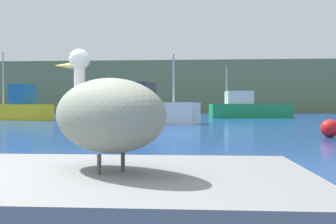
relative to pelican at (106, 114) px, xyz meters
name	(u,v)px	position (x,y,z in m)	size (l,w,h in m)	color
hillside_backdrop	(186,88)	(-0.91, 70.04, 3.55)	(140.00, 14.17, 9.15)	#6B7A51
pier_dock	(107,212)	(0.01, -0.01, -0.73)	(3.04, 2.03, 0.60)	gray
pelican	(106,114)	(0.00, 0.00, 0.00)	(1.27, 1.25, 0.96)	gray
fishing_boat_yellow	(20,108)	(-13.54, 27.56, -0.05)	(6.02, 3.59, 5.64)	yellow
fishing_boat_white	(139,108)	(-2.97, 22.10, -0.03)	(7.79, 4.13, 4.44)	white
fishing_boat_green	(248,108)	(5.99, 35.43, -0.11)	(8.00, 3.41, 5.00)	#1E8C4C
mooring_buoy	(330,128)	(5.47, 11.12, -0.71)	(0.64, 0.64, 0.64)	red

